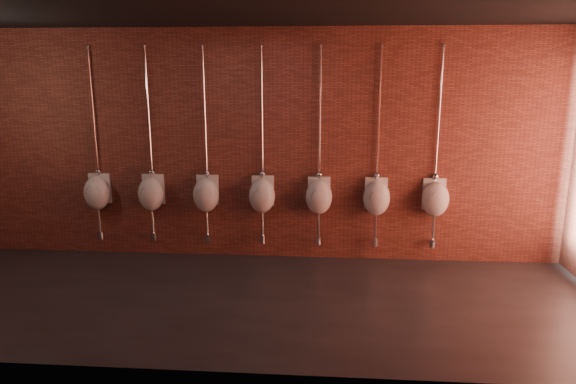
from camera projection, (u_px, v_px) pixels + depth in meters
name	position (u px, v px, depth m)	size (l,w,h in m)	color
ground	(241.00, 299.00, 6.04)	(8.50, 8.50, 0.00)	black
room_shell	(237.00, 128.00, 5.58)	(8.54, 3.04, 3.22)	black
urinal_0	(97.00, 192.00, 7.32)	(0.38, 0.33, 2.72)	silver
urinal_1	(151.00, 193.00, 7.26)	(0.38, 0.33, 2.72)	silver
urinal_2	(206.00, 194.00, 7.21)	(0.38, 0.33, 2.72)	silver
urinal_3	(262.00, 195.00, 7.15)	(0.38, 0.33, 2.72)	silver
urinal_4	(319.00, 196.00, 7.09)	(0.38, 0.33, 2.72)	silver
urinal_5	(377.00, 197.00, 7.03)	(0.38, 0.33, 2.72)	silver
urinal_6	(435.00, 198.00, 6.97)	(0.38, 0.33, 2.72)	silver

